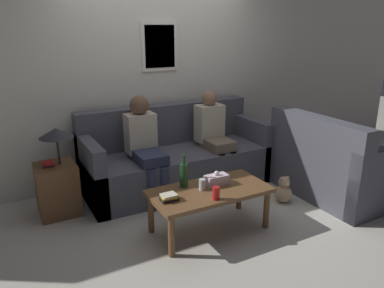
{
  "coord_description": "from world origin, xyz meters",
  "views": [
    {
      "loc": [
        -1.94,
        -3.45,
        1.95
      ],
      "look_at": [
        -0.1,
        -0.07,
        0.73
      ],
      "focal_mm": 35.0,
      "sensor_mm": 36.0,
      "label": 1
    }
  ],
  "objects_px": {
    "couch_main": "(176,159)",
    "person_left": "(145,144)",
    "drinking_glass": "(202,185)",
    "teddy_bear": "(283,191)",
    "coffee_table": "(210,195)",
    "wine_bottle": "(184,174)",
    "person_right": "(214,134)",
    "couch_side": "(332,167)"
  },
  "relations": [
    {
      "from": "wine_bottle",
      "to": "person_left",
      "type": "xyz_separation_m",
      "value": [
        -0.08,
        0.81,
        0.1
      ]
    },
    {
      "from": "couch_side",
      "to": "person_left",
      "type": "height_order",
      "value": "person_left"
    },
    {
      "from": "person_left",
      "to": "person_right",
      "type": "relative_size",
      "value": 1.01
    },
    {
      "from": "drinking_glass",
      "to": "teddy_bear",
      "type": "height_order",
      "value": "drinking_glass"
    },
    {
      "from": "drinking_glass",
      "to": "couch_main",
      "type": "bearing_deg",
      "value": 76.34
    },
    {
      "from": "coffee_table",
      "to": "drinking_glass",
      "type": "bearing_deg",
      "value": 160.5
    },
    {
      "from": "couch_main",
      "to": "coffee_table",
      "type": "bearing_deg",
      "value": -100.1
    },
    {
      "from": "coffee_table",
      "to": "person_right",
      "type": "bearing_deg",
      "value": 56.46
    },
    {
      "from": "couch_main",
      "to": "wine_bottle",
      "type": "distance_m",
      "value": 1.07
    },
    {
      "from": "couch_side",
      "to": "drinking_glass",
      "type": "distance_m",
      "value": 1.78
    },
    {
      "from": "couch_side",
      "to": "wine_bottle",
      "type": "relative_size",
      "value": 4.09
    },
    {
      "from": "couch_main",
      "to": "couch_side",
      "type": "bearing_deg",
      "value": -37.24
    },
    {
      "from": "couch_main",
      "to": "drinking_glass",
      "type": "distance_m",
      "value": 1.18
    },
    {
      "from": "coffee_table",
      "to": "couch_side",
      "type": "bearing_deg",
      "value": 0.53
    },
    {
      "from": "drinking_glass",
      "to": "person_left",
      "type": "bearing_deg",
      "value": 101.41
    },
    {
      "from": "wine_bottle",
      "to": "person_right",
      "type": "distance_m",
      "value": 1.19
    },
    {
      "from": "drinking_glass",
      "to": "teddy_bear",
      "type": "distance_m",
      "value": 1.2
    },
    {
      "from": "teddy_bear",
      "to": "person_right",
      "type": "bearing_deg",
      "value": 114.2
    },
    {
      "from": "person_left",
      "to": "wine_bottle",
      "type": "bearing_deg",
      "value": -84.45
    },
    {
      "from": "teddy_bear",
      "to": "couch_main",
      "type": "bearing_deg",
      "value": 129.79
    },
    {
      "from": "couch_main",
      "to": "coffee_table",
      "type": "relative_size",
      "value": 1.97
    },
    {
      "from": "person_left",
      "to": "teddy_bear",
      "type": "relative_size",
      "value": 3.83
    },
    {
      "from": "couch_main",
      "to": "person_left",
      "type": "distance_m",
      "value": 0.59
    },
    {
      "from": "couch_side",
      "to": "drinking_glass",
      "type": "height_order",
      "value": "couch_side"
    },
    {
      "from": "couch_side",
      "to": "person_left",
      "type": "distance_m",
      "value": 2.23
    },
    {
      "from": "teddy_bear",
      "to": "person_left",
      "type": "bearing_deg",
      "value": 146.75
    },
    {
      "from": "person_left",
      "to": "couch_main",
      "type": "bearing_deg",
      "value": 18.84
    },
    {
      "from": "coffee_table",
      "to": "person_right",
      "type": "distance_m",
      "value": 1.24
    },
    {
      "from": "wine_bottle",
      "to": "drinking_glass",
      "type": "xyz_separation_m",
      "value": [
        0.12,
        -0.16,
        -0.07
      ]
    },
    {
      "from": "couch_side",
      "to": "person_right",
      "type": "relative_size",
      "value": 1.16
    },
    {
      "from": "couch_side",
      "to": "wine_bottle",
      "type": "distance_m",
      "value": 1.91
    },
    {
      "from": "couch_main",
      "to": "couch_side",
      "type": "relative_size",
      "value": 1.69
    },
    {
      "from": "teddy_bear",
      "to": "coffee_table",
      "type": "bearing_deg",
      "value": -173.51
    },
    {
      "from": "wine_bottle",
      "to": "teddy_bear",
      "type": "relative_size",
      "value": 1.07
    },
    {
      "from": "wine_bottle",
      "to": "person_right",
      "type": "relative_size",
      "value": 0.28
    },
    {
      "from": "person_right",
      "to": "couch_main",
      "type": "bearing_deg",
      "value": 162.37
    },
    {
      "from": "couch_side",
      "to": "wine_bottle",
      "type": "height_order",
      "value": "couch_side"
    },
    {
      "from": "coffee_table",
      "to": "person_left",
      "type": "bearing_deg",
      "value": 104.91
    },
    {
      "from": "couch_main",
      "to": "couch_side",
      "type": "height_order",
      "value": "same"
    },
    {
      "from": "drinking_glass",
      "to": "person_right",
      "type": "height_order",
      "value": "person_right"
    },
    {
      "from": "wine_bottle",
      "to": "person_right",
      "type": "bearing_deg",
      "value": 44.05
    },
    {
      "from": "drinking_glass",
      "to": "teddy_bear",
      "type": "bearing_deg",
      "value": 4.88
    }
  ]
}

